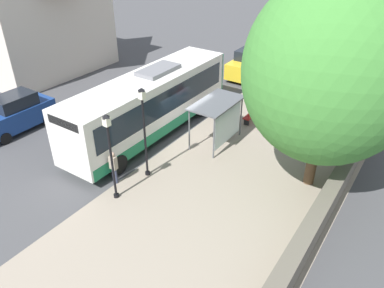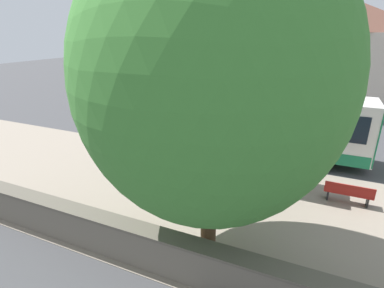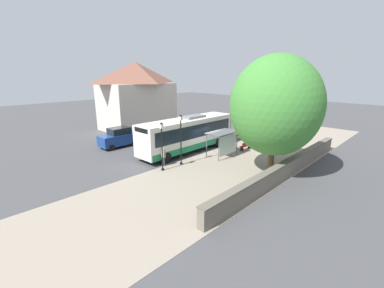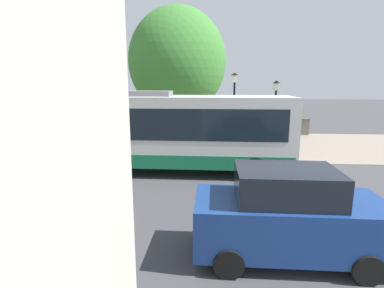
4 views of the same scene
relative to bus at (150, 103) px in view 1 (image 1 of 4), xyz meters
name	(u,v)px [view 1 (image 1 of 4)]	position (x,y,z in m)	size (l,w,h in m)	color
ground_plane	(182,137)	(-1.67, -0.55, -1.85)	(120.00, 120.00, 0.00)	#424244
sidewalk_plaza	(255,162)	(-6.17, -0.55, -1.84)	(9.00, 44.00, 0.02)	gray
stone_wall	(341,179)	(-10.22, -0.55, -1.20)	(0.60, 20.00, 1.28)	#6B6356
background_building	(35,8)	(13.35, -3.26, 2.92)	(6.98, 10.07, 9.24)	beige
bus	(150,103)	(0.00, 0.00, 0.00)	(2.69, 11.22, 3.57)	silver
bus_shelter	(219,110)	(-3.68, -1.10, 0.15)	(1.76, 3.15, 2.39)	#515459
pedestrian	(114,165)	(-1.59, 4.59, -0.89)	(0.34, 0.22, 1.65)	#2D3347
bench	(253,114)	(-4.09, -4.49, -1.37)	(0.40, 1.79, 0.88)	maroon
street_lamp_near	(110,151)	(-2.36, 5.32, 0.55)	(0.28, 0.28, 4.03)	black
street_lamp_far	(144,126)	(-2.41, 3.27, 0.76)	(0.28, 0.28, 4.41)	black
shade_tree	(330,71)	(-8.92, -0.39, 3.51)	(6.88, 6.88, 9.15)	brown
parked_car_behind_bus	(248,64)	(-0.48, -10.93, -0.84)	(1.82, 4.28, 2.11)	gold
parked_car_far_lane	(16,113)	(6.58, 3.96, -0.85)	(1.90, 4.17, 2.09)	navy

